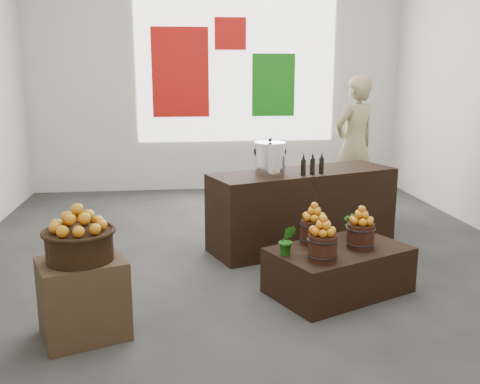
{
  "coord_description": "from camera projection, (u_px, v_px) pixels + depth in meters",
  "views": [
    {
      "loc": [
        -0.7,
        -5.25,
        1.91
      ],
      "look_at": [
        -0.11,
        -0.4,
        0.81
      ],
      "focal_mm": 40.0,
      "sensor_mm": 36.0,
      "label": 1
    }
  ],
  "objects": [
    {
      "name": "ground",
      "position": [
        246.0,
        259.0,
        5.59
      ],
      "size": [
        7.0,
        7.0,
        0.0
      ],
      "primitive_type": "plane",
      "color": "#3B3C39",
      "rests_on": "ground"
    },
    {
      "name": "back_wall",
      "position": [
        218.0,
        66.0,
        8.54
      ],
      "size": [
        6.0,
        0.04,
        4.0
      ],
      "primitive_type": "cube",
      "color": "beige",
      "rests_on": "ground"
    },
    {
      "name": "back_opening",
      "position": [
        237.0,
        66.0,
        8.56
      ],
      "size": [
        3.2,
        0.02,
        2.4
      ],
      "primitive_type": "cube",
      "color": "white",
      "rests_on": "back_wall"
    },
    {
      "name": "deco_red_left",
      "position": [
        180.0,
        73.0,
        8.46
      ],
      "size": [
        0.9,
        0.04,
        1.4
      ],
      "primitive_type": "cube",
      "color": "#B6110E",
      "rests_on": "back_wall"
    },
    {
      "name": "deco_green_right",
      "position": [
        273.0,
        85.0,
        8.68
      ],
      "size": [
        0.7,
        0.04,
        1.0
      ],
      "primitive_type": "cube",
      "color": "#146F11",
      "rests_on": "back_wall"
    },
    {
      "name": "deco_red_upper",
      "position": [
        230.0,
        34.0,
        8.42
      ],
      "size": [
        0.5,
        0.04,
        0.5
      ],
      "primitive_type": "cube",
      "color": "#B6110E",
      "rests_on": "back_wall"
    },
    {
      "name": "crate",
      "position": [
        83.0,
        298.0,
        3.89
      ],
      "size": [
        0.72,
        0.66,
        0.59
      ],
      "primitive_type": "cube",
      "rotation": [
        0.0,
        0.0,
        0.36
      ],
      "color": "#4C3423",
      "rests_on": "ground"
    },
    {
      "name": "wicker_basket",
      "position": [
        80.0,
        246.0,
        3.8
      ],
      "size": [
        0.47,
        0.47,
        0.21
      ],
      "primitive_type": "cylinder",
      "color": "black",
      "rests_on": "crate"
    },
    {
      "name": "apples_in_basket",
      "position": [
        78.0,
        218.0,
        3.76
      ],
      "size": [
        0.37,
        0.37,
        0.2
      ],
      "primitive_type": null,
      "color": "#AD2405",
      "rests_on": "wicker_basket"
    },
    {
      "name": "display_table",
      "position": [
        339.0,
        270.0,
        4.7
      ],
      "size": [
        1.37,
        1.15,
        0.41
      ],
      "primitive_type": "cube",
      "rotation": [
        0.0,
        0.0,
        0.43
      ],
      "color": "black",
      "rests_on": "ground"
    },
    {
      "name": "apple_bucket_front_left",
      "position": [
        322.0,
        248.0,
        4.33
      ],
      "size": [
        0.24,
        0.24,
        0.22
      ],
      "primitive_type": "cylinder",
      "color": "#36170E",
      "rests_on": "display_table"
    },
    {
      "name": "apples_in_bucket_front_left",
      "position": [
        323.0,
        225.0,
        4.29
      ],
      "size": [
        0.18,
        0.18,
        0.16
      ],
      "primitive_type": null,
      "color": "#AD2405",
      "rests_on": "apple_bucket_front_left"
    },
    {
      "name": "apple_bucket_front_right",
      "position": [
        361.0,
        236.0,
        4.64
      ],
      "size": [
        0.24,
        0.24,
        0.22
      ],
      "primitive_type": "cylinder",
      "color": "#36170E",
      "rests_on": "display_table"
    },
    {
      "name": "apples_in_bucket_front_right",
      "position": [
        362.0,
        215.0,
        4.59
      ],
      "size": [
        0.18,
        0.18,
        0.16
      ],
      "primitive_type": null,
      "color": "#AD2405",
      "rests_on": "apple_bucket_front_right"
    },
    {
      "name": "apple_bucket_rear",
      "position": [
        314.0,
        232.0,
        4.75
      ],
      "size": [
        0.24,
        0.24,
        0.22
      ],
      "primitive_type": "cylinder",
      "color": "#36170E",
      "rests_on": "display_table"
    },
    {
      "name": "apples_in_bucket_rear",
      "position": [
        314.0,
        212.0,
        4.71
      ],
      "size": [
        0.18,
        0.18,
        0.16
      ],
      "primitive_type": null,
      "color": "#AD2405",
      "rests_on": "apple_bucket_rear"
    },
    {
      "name": "herb_garnish_right",
      "position": [
        355.0,
        223.0,
        4.97
      ],
      "size": [
        0.24,
        0.21,
        0.26
      ],
      "primitive_type": "imported",
      "rotation": [
        0.0,
        0.0,
        -0.04
      ],
      "color": "#1E6014",
      "rests_on": "display_table"
    },
    {
      "name": "herb_garnish_left",
      "position": [
        287.0,
        240.0,
        4.45
      ],
      "size": [
        0.16,
        0.14,
        0.26
      ],
      "primitive_type": "imported",
      "rotation": [
        0.0,
        0.0,
        -0.21
      ],
      "color": "#1E6014",
      "rests_on": "display_table"
    },
    {
      "name": "counter",
      "position": [
        303.0,
        209.0,
        5.92
      ],
      "size": [
        2.18,
        1.31,
        0.85
      ],
      "primitive_type": "cube",
      "rotation": [
        0.0,
        0.0,
        0.33
      ],
      "color": "black",
      "rests_on": "ground"
    },
    {
      "name": "stock_pot_left",
      "position": [
        270.0,
        159.0,
        5.61
      ],
      "size": [
        0.32,
        0.32,
        0.32
      ],
      "primitive_type": "cylinder",
      "color": "silver",
      "rests_on": "counter"
    },
    {
      "name": "oil_cruets",
      "position": [
        315.0,
        163.0,
        5.62
      ],
      "size": [
        0.23,
        0.13,
        0.24
      ],
      "primitive_type": null,
      "rotation": [
        0.0,
        0.0,
        0.33
      ],
      "color": "black",
      "rests_on": "counter"
    },
    {
      "name": "shopper",
      "position": [
        354.0,
        145.0,
        7.24
      ],
      "size": [
        0.81,
        0.69,
        1.87
      ],
      "primitive_type": "imported",
      "rotation": [
        0.0,
        0.0,
        3.58
      ],
      "color": "#99885D",
      "rests_on": "ground"
    }
  ]
}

